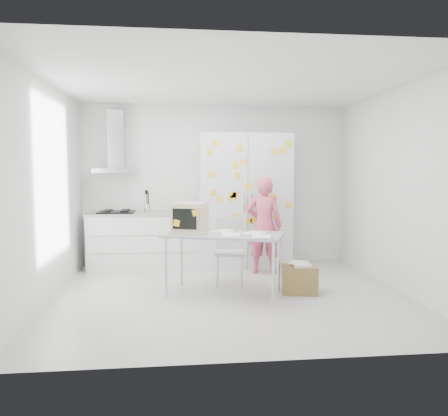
{
  "coord_description": "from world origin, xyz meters",
  "views": [
    {
      "loc": [
        -0.66,
        -5.5,
        1.61
      ],
      "look_at": [
        -0.01,
        0.64,
        1.07
      ],
      "focal_mm": 35.0,
      "sensor_mm": 36.0,
      "label": 1
    }
  ],
  "objects": [
    {
      "name": "ceiling",
      "position": [
        0.0,
        0.0,
        2.7
      ],
      "size": [
        4.5,
        4.0,
        0.02
      ],
      "primitive_type": "cube",
      "color": "white",
      "rests_on": "walls"
    },
    {
      "name": "floor",
      "position": [
        0.0,
        0.0,
        -0.01
      ],
      "size": [
        4.5,
        4.0,
        0.02
      ],
      "primitive_type": "cube",
      "color": "silver",
      "rests_on": "ground"
    },
    {
      "name": "desk",
      "position": [
        -0.35,
        0.15,
        0.9
      ],
      "size": [
        1.64,
        1.19,
        1.18
      ],
      "rotation": [
        0.0,
        0.0,
        -0.33
      ],
      "color": "#AEB5B9",
      "rests_on": "ground"
    },
    {
      "name": "walls",
      "position": [
        0.0,
        0.72,
        1.35
      ],
      "size": [
        4.52,
        4.01,
        2.7
      ],
      "color": "white",
      "rests_on": "ground"
    },
    {
      "name": "chair",
      "position": [
        0.07,
        0.59,
        0.53
      ],
      "size": [
        0.46,
        0.46,
        0.93
      ],
      "rotation": [
        0.0,
        0.0,
        -0.11
      ],
      "color": "silver",
      "rests_on": "ground"
    },
    {
      "name": "range_hood",
      "position": [
        -1.65,
        1.84,
        1.96
      ],
      "size": [
        0.7,
        0.48,
        1.01
      ],
      "color": "silver",
      "rests_on": "walls"
    },
    {
      "name": "cardboard_box",
      "position": [
        0.92,
        -0.01,
        0.19
      ],
      "size": [
        0.51,
        0.44,
        0.4
      ],
      "rotation": [
        0.0,
        0.0,
        -0.19
      ],
      "color": "olive",
      "rests_on": "ground"
    },
    {
      "name": "tall_cabinet",
      "position": [
        0.45,
        1.67,
        1.1
      ],
      "size": [
        1.5,
        0.68,
        2.2
      ],
      "color": "silver",
      "rests_on": "ground"
    },
    {
      "name": "counter_run",
      "position": [
        -1.2,
        1.7,
        0.47
      ],
      "size": [
        1.84,
        0.63,
        1.28
      ],
      "color": "white",
      "rests_on": "ground"
    },
    {
      "name": "person",
      "position": [
        0.67,
        1.1,
        0.76
      ],
      "size": [
        0.64,
        0.52,
        1.51
      ],
      "primitive_type": "imported",
      "rotation": [
        0.0,
        0.0,
        2.82
      ],
      "color": "#D75371",
      "rests_on": "ground"
    }
  ]
}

